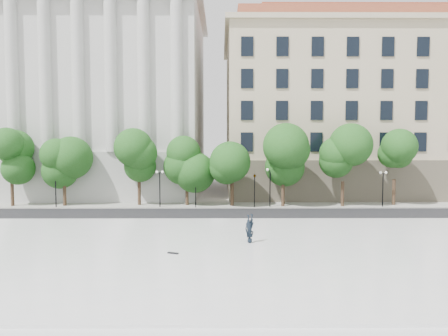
{
  "coord_description": "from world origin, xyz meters",
  "views": [
    {
      "loc": [
        1.07,
        -24.24,
        7.61
      ],
      "look_at": [
        1.28,
        10.0,
        5.21
      ],
      "focal_mm": 35.0,
      "sensor_mm": 36.0,
      "label": 1
    }
  ],
  "objects": [
    {
      "name": "traffic_light_east",
      "position": [
        4.64,
        22.3,
        3.63
      ],
      "size": [
        0.67,
        1.62,
        4.14
      ],
      "color": "black",
      "rests_on": "ground"
    },
    {
      "name": "person_lying",
      "position": [
        2.99,
        5.01,
        0.72
      ],
      "size": [
        1.75,
        2.0,
        0.53
      ],
      "primitive_type": "imported",
      "rotation": [
        -1.54,
        0.0,
        0.64
      ],
      "color": "black",
      "rests_on": "plaza"
    },
    {
      "name": "far_sidewalk",
      "position": [
        0.0,
        24.0,
        0.06
      ],
      "size": [
        60.0,
        4.0,
        0.12
      ],
      "primitive_type": "cube",
      "color": "#A6A499",
      "rests_on": "ground"
    },
    {
      "name": "street",
      "position": [
        0.0,
        18.0,
        0.01
      ],
      "size": [
        60.0,
        8.0,
        0.02
      ],
      "primitive_type": "cube",
      "color": "black",
      "rests_on": "ground"
    },
    {
      "name": "traffic_light_west",
      "position": [
        -1.7,
        22.3,
        3.62
      ],
      "size": [
        0.74,
        1.6,
        4.13
      ],
      "color": "black",
      "rests_on": "ground"
    },
    {
      "name": "building_west",
      "position": [
        -17.0,
        38.57,
        12.89
      ],
      "size": [
        31.5,
        27.65,
        25.6
      ],
      "color": "#B7B7B2",
      "rests_on": "ground"
    },
    {
      "name": "lamp_posts",
      "position": [
        0.51,
        22.6,
        2.87
      ],
      "size": [
        36.26,
        0.28,
        4.3
      ],
      "color": "black",
      "rests_on": "ground"
    },
    {
      "name": "plaza",
      "position": [
        0.0,
        3.0,
        0.23
      ],
      "size": [
        44.0,
        22.0,
        0.45
      ],
      "primitive_type": "cube",
      "color": "white",
      "rests_on": "ground"
    },
    {
      "name": "skateboard",
      "position": [
        -1.92,
        2.27,
        0.49
      ],
      "size": [
        0.72,
        0.43,
        0.07
      ],
      "primitive_type": "cube",
      "rotation": [
        0.0,
        0.0,
        -0.39
      ],
      "color": "black",
      "rests_on": "plaza"
    },
    {
      "name": "building_east",
      "position": [
        20.0,
        38.91,
        11.14
      ],
      "size": [
        36.0,
        26.15,
        23.0
      ],
      "color": "#BFAD92",
      "rests_on": "ground"
    },
    {
      "name": "street_trees",
      "position": [
        -1.12,
        23.5,
        5.11
      ],
      "size": [
        45.83,
        5.18,
        7.62
      ],
      "color": "#382619",
      "rests_on": "ground"
    },
    {
      "name": "ground",
      "position": [
        0.0,
        0.0,
        0.0
      ],
      "size": [
        160.0,
        160.0,
        0.0
      ],
      "primitive_type": "plane",
      "color": "beige",
      "rests_on": "ground"
    }
  ]
}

